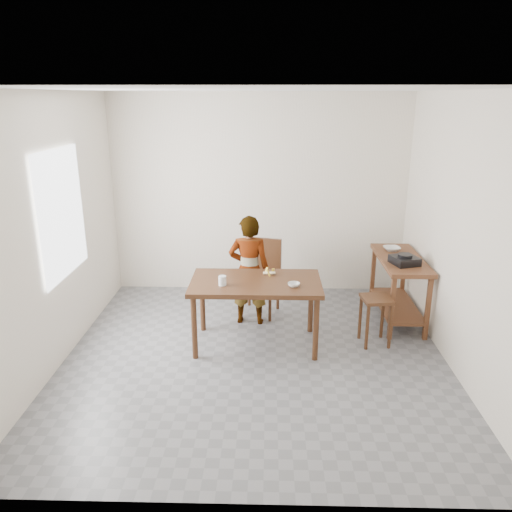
{
  "coord_description": "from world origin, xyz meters",
  "views": [
    {
      "loc": [
        0.13,
        -4.7,
        2.65
      ],
      "look_at": [
        0.0,
        0.4,
        1.0
      ],
      "focal_mm": 35.0,
      "sensor_mm": 36.0,
      "label": 1
    }
  ],
  "objects_px": {
    "child": "(249,270)",
    "dining_chair": "(259,278)",
    "prep_counter": "(398,289)",
    "dining_table": "(256,313)",
    "stool": "(375,320)"
  },
  "relations": [
    {
      "from": "child",
      "to": "dining_chair",
      "type": "relative_size",
      "value": 1.43
    },
    {
      "from": "prep_counter",
      "to": "dining_chair",
      "type": "relative_size",
      "value": 1.28
    },
    {
      "from": "dining_table",
      "to": "prep_counter",
      "type": "distance_m",
      "value": 1.86
    },
    {
      "from": "dining_chair",
      "to": "stool",
      "type": "distance_m",
      "value": 1.53
    },
    {
      "from": "child",
      "to": "dining_chair",
      "type": "bearing_deg",
      "value": -109.91
    },
    {
      "from": "prep_counter",
      "to": "stool",
      "type": "relative_size",
      "value": 2.17
    },
    {
      "from": "stool",
      "to": "prep_counter",
      "type": "bearing_deg",
      "value": 58.27
    },
    {
      "from": "prep_counter",
      "to": "stool",
      "type": "bearing_deg",
      "value": -121.73
    },
    {
      "from": "child",
      "to": "stool",
      "type": "bearing_deg",
      "value": 163.58
    },
    {
      "from": "prep_counter",
      "to": "dining_chair",
      "type": "height_order",
      "value": "dining_chair"
    },
    {
      "from": "prep_counter",
      "to": "child",
      "type": "distance_m",
      "value": 1.84
    },
    {
      "from": "dining_chair",
      "to": "stool",
      "type": "xyz_separation_m",
      "value": [
        1.3,
        -0.78,
        -0.19
      ]
    },
    {
      "from": "child",
      "to": "stool",
      "type": "distance_m",
      "value": 1.56
    },
    {
      "from": "stool",
      "to": "child",
      "type": "bearing_deg",
      "value": 159.92
    },
    {
      "from": "child",
      "to": "prep_counter",
      "type": "bearing_deg",
      "value": -172.24
    }
  ]
}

